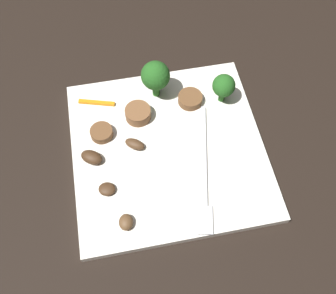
{
  "coord_description": "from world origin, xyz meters",
  "views": [
    {
      "loc": [
        0.24,
        -0.05,
        0.45
      ],
      "look_at": [
        0.0,
        0.0,
        0.01
      ],
      "focal_mm": 40.98,
      "sensor_mm": 36.0,
      "label": 1
    }
  ],
  "objects_px": {
    "fork": "(204,175)",
    "mushroom_2": "(126,222)",
    "sausage_slice_2": "(102,133)",
    "mushroom_3": "(135,144)",
    "broccoli_floret_0": "(224,86)",
    "sausage_slice_0": "(190,99)",
    "mushroom_1": "(107,189)",
    "broccoli_floret_1": "(154,76)",
    "sausage_slice_1": "(138,114)",
    "pepper_strip_1": "(97,103)",
    "mushroom_0": "(92,157)",
    "plate": "(168,149)"
  },
  "relations": [
    {
      "from": "broccoli_floret_1",
      "to": "mushroom_3",
      "type": "bearing_deg",
      "value": -26.66
    },
    {
      "from": "broccoli_floret_0",
      "to": "sausage_slice_2",
      "type": "height_order",
      "value": "broccoli_floret_0"
    },
    {
      "from": "broccoli_floret_1",
      "to": "mushroom_0",
      "type": "height_order",
      "value": "broccoli_floret_1"
    },
    {
      "from": "plate",
      "to": "mushroom_3",
      "type": "distance_m",
      "value": 0.04
    },
    {
      "from": "sausage_slice_0",
      "to": "sausage_slice_2",
      "type": "distance_m",
      "value": 0.13
    },
    {
      "from": "plate",
      "to": "pepper_strip_1",
      "type": "xyz_separation_m",
      "value": [
        -0.09,
        -0.08,
        0.01
      ]
    },
    {
      "from": "fork",
      "to": "mushroom_2",
      "type": "height_order",
      "value": "mushroom_2"
    },
    {
      "from": "sausage_slice_0",
      "to": "mushroom_3",
      "type": "xyz_separation_m",
      "value": [
        0.06,
        -0.09,
        -0.0
      ]
    },
    {
      "from": "sausage_slice_1",
      "to": "mushroom_0",
      "type": "bearing_deg",
      "value": -51.81
    },
    {
      "from": "broccoli_floret_1",
      "to": "mushroom_1",
      "type": "xyz_separation_m",
      "value": [
        0.13,
        -0.08,
        -0.03
      ]
    },
    {
      "from": "mushroom_0",
      "to": "mushroom_2",
      "type": "height_order",
      "value": "mushroom_0"
    },
    {
      "from": "broccoli_floret_1",
      "to": "mushroom_0",
      "type": "relative_size",
      "value": 2.05
    },
    {
      "from": "mushroom_1",
      "to": "pepper_strip_1",
      "type": "bearing_deg",
      "value": 179.88
    },
    {
      "from": "mushroom_1",
      "to": "pepper_strip_1",
      "type": "distance_m",
      "value": 0.13
    },
    {
      "from": "plate",
      "to": "mushroom_2",
      "type": "relative_size",
      "value": 12.27
    },
    {
      "from": "fork",
      "to": "sausage_slice_0",
      "type": "relative_size",
      "value": 5.27
    },
    {
      "from": "fork",
      "to": "plate",
      "type": "bearing_deg",
      "value": -130.62
    },
    {
      "from": "plate",
      "to": "mushroom_2",
      "type": "xyz_separation_m",
      "value": [
        0.09,
        -0.07,
        0.01
      ]
    },
    {
      "from": "mushroom_3",
      "to": "pepper_strip_1",
      "type": "relative_size",
      "value": 0.53
    },
    {
      "from": "sausage_slice_2",
      "to": "mushroom_1",
      "type": "relative_size",
      "value": 1.43
    },
    {
      "from": "sausage_slice_0",
      "to": "mushroom_3",
      "type": "height_order",
      "value": "sausage_slice_0"
    },
    {
      "from": "pepper_strip_1",
      "to": "sausage_slice_2",
      "type": "bearing_deg",
      "value": 2.08
    },
    {
      "from": "mushroom_3",
      "to": "pepper_strip_1",
      "type": "distance_m",
      "value": 0.09
    },
    {
      "from": "pepper_strip_1",
      "to": "plate",
      "type": "bearing_deg",
      "value": 44.11
    },
    {
      "from": "pepper_strip_1",
      "to": "mushroom_0",
      "type": "bearing_deg",
      "value": -9.39
    },
    {
      "from": "fork",
      "to": "mushroom_2",
      "type": "xyz_separation_m",
      "value": [
        0.04,
        -0.1,
        0.0
      ]
    },
    {
      "from": "mushroom_1",
      "to": "fork",
      "type": "bearing_deg",
      "value": 88.4
    },
    {
      "from": "sausage_slice_1",
      "to": "broccoli_floret_0",
      "type": "bearing_deg",
      "value": 93.4
    },
    {
      "from": "sausage_slice_1",
      "to": "pepper_strip_1",
      "type": "bearing_deg",
      "value": -121.49
    },
    {
      "from": "broccoli_floret_0",
      "to": "pepper_strip_1",
      "type": "height_order",
      "value": "broccoli_floret_0"
    },
    {
      "from": "sausage_slice_1",
      "to": "pepper_strip_1",
      "type": "height_order",
      "value": "sausage_slice_1"
    },
    {
      "from": "sausage_slice_2",
      "to": "sausage_slice_0",
      "type": "bearing_deg",
      "value": 103.87
    },
    {
      "from": "sausage_slice_1",
      "to": "fork",
      "type": "bearing_deg",
      "value": 33.17
    },
    {
      "from": "mushroom_2",
      "to": "sausage_slice_1",
      "type": "bearing_deg",
      "value": 165.96
    },
    {
      "from": "sausage_slice_1",
      "to": "sausage_slice_2",
      "type": "relative_size",
      "value": 1.17
    },
    {
      "from": "broccoli_floret_0",
      "to": "sausage_slice_2",
      "type": "bearing_deg",
      "value": -81.11
    },
    {
      "from": "sausage_slice_2",
      "to": "pepper_strip_1",
      "type": "relative_size",
      "value": 0.59
    },
    {
      "from": "broccoli_floret_1",
      "to": "sausage_slice_2",
      "type": "height_order",
      "value": "broccoli_floret_1"
    },
    {
      "from": "sausage_slice_2",
      "to": "mushroom_3",
      "type": "bearing_deg",
      "value": 58.01
    },
    {
      "from": "fork",
      "to": "mushroom_1",
      "type": "height_order",
      "value": "mushroom_1"
    },
    {
      "from": "sausage_slice_2",
      "to": "mushroom_2",
      "type": "relative_size",
      "value": 1.48
    },
    {
      "from": "mushroom_1",
      "to": "plate",
      "type": "bearing_deg",
      "value": 118.51
    },
    {
      "from": "broccoli_floret_0",
      "to": "sausage_slice_0",
      "type": "bearing_deg",
      "value": -96.04
    },
    {
      "from": "plate",
      "to": "sausage_slice_2",
      "type": "relative_size",
      "value": 8.32
    },
    {
      "from": "fork",
      "to": "sausage_slice_1",
      "type": "distance_m",
      "value": 0.12
    },
    {
      "from": "mushroom_0",
      "to": "mushroom_1",
      "type": "xyz_separation_m",
      "value": [
        0.05,
        0.01,
        -0.0
      ]
    },
    {
      "from": "sausage_slice_1",
      "to": "sausage_slice_2",
      "type": "xyz_separation_m",
      "value": [
        0.02,
        -0.05,
        -0.0
      ]
    },
    {
      "from": "sausage_slice_2",
      "to": "mushroom_1",
      "type": "xyz_separation_m",
      "value": [
        0.08,
        -0.0,
        -0.0
      ]
    },
    {
      "from": "fork",
      "to": "mushroom_1",
      "type": "bearing_deg",
      "value": -79.0
    },
    {
      "from": "fork",
      "to": "pepper_strip_1",
      "type": "xyz_separation_m",
      "value": [
        -0.14,
        -0.12,
        0.0
      ]
    }
  ]
}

